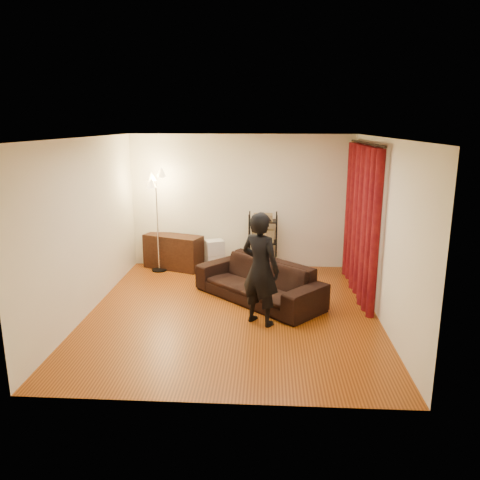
# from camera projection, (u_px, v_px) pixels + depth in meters

# --- Properties ---
(floor) EXTENTS (5.00, 5.00, 0.00)m
(floor) POSITION_uv_depth(u_px,v_px,m) (233.00, 312.00, 7.41)
(floor) COLOR #9B4B12
(floor) RESTS_ON ground
(ceiling) EXTENTS (5.00, 5.00, 0.00)m
(ceiling) POSITION_uv_depth(u_px,v_px,m) (232.00, 138.00, 6.75)
(ceiling) COLOR white
(ceiling) RESTS_ON ground
(wall_back) EXTENTS (5.00, 0.00, 5.00)m
(wall_back) POSITION_uv_depth(u_px,v_px,m) (242.00, 202.00, 9.50)
(wall_back) COLOR #EFE8CB
(wall_back) RESTS_ON ground
(wall_front) EXTENTS (5.00, 0.00, 5.00)m
(wall_front) POSITION_uv_depth(u_px,v_px,m) (213.00, 284.00, 4.66)
(wall_front) COLOR #EFE8CB
(wall_front) RESTS_ON ground
(wall_left) EXTENTS (0.00, 5.00, 5.00)m
(wall_left) POSITION_uv_depth(u_px,v_px,m) (87.00, 227.00, 7.21)
(wall_left) COLOR #EFE8CB
(wall_left) RESTS_ON ground
(wall_right) EXTENTS (0.00, 5.00, 5.00)m
(wall_right) POSITION_uv_depth(u_px,v_px,m) (383.00, 231.00, 6.95)
(wall_right) COLOR #EFE8CB
(wall_right) RESTS_ON ground
(curtain_rod) EXTENTS (0.04, 2.65, 0.04)m
(curtain_rod) POSITION_uv_depth(u_px,v_px,m) (366.00, 143.00, 7.74)
(curtain_rod) COLOR black
(curtain_rod) RESTS_ON wall_right
(curtain) EXTENTS (0.22, 2.65, 2.55)m
(curtain) POSITION_uv_depth(u_px,v_px,m) (360.00, 220.00, 8.06)
(curtain) COLOR maroon
(curtain) RESTS_ON ground
(sofa) EXTENTS (2.28, 2.21, 0.67)m
(sofa) POSITION_uv_depth(u_px,v_px,m) (259.00, 281.00, 7.83)
(sofa) COLOR black
(sofa) RESTS_ON ground
(person) EXTENTS (0.74, 0.67, 1.69)m
(person) POSITION_uv_depth(u_px,v_px,m) (260.00, 269.00, 6.79)
(person) COLOR black
(person) RESTS_ON ground
(media_cabinet) EXTENTS (1.27, 0.84, 0.70)m
(media_cabinet) POSITION_uv_depth(u_px,v_px,m) (173.00, 252.00, 9.56)
(media_cabinet) COLOR #32190D
(media_cabinet) RESTS_ON ground
(storage_boxes) EXTENTS (0.45, 0.41, 0.61)m
(storage_boxes) POSITION_uv_depth(u_px,v_px,m) (215.00, 255.00, 9.51)
(storage_boxes) COLOR beige
(storage_boxes) RESTS_ON ground
(wire_shelf) EXTENTS (0.60, 0.48, 1.19)m
(wire_shelf) POSITION_uv_depth(u_px,v_px,m) (263.00, 242.00, 9.34)
(wire_shelf) COLOR black
(wire_shelf) RESTS_ON ground
(floor_lamp) EXTENTS (0.41, 0.41, 2.00)m
(floor_lamp) POSITION_uv_depth(u_px,v_px,m) (157.00, 222.00, 9.24)
(floor_lamp) COLOR silver
(floor_lamp) RESTS_ON ground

